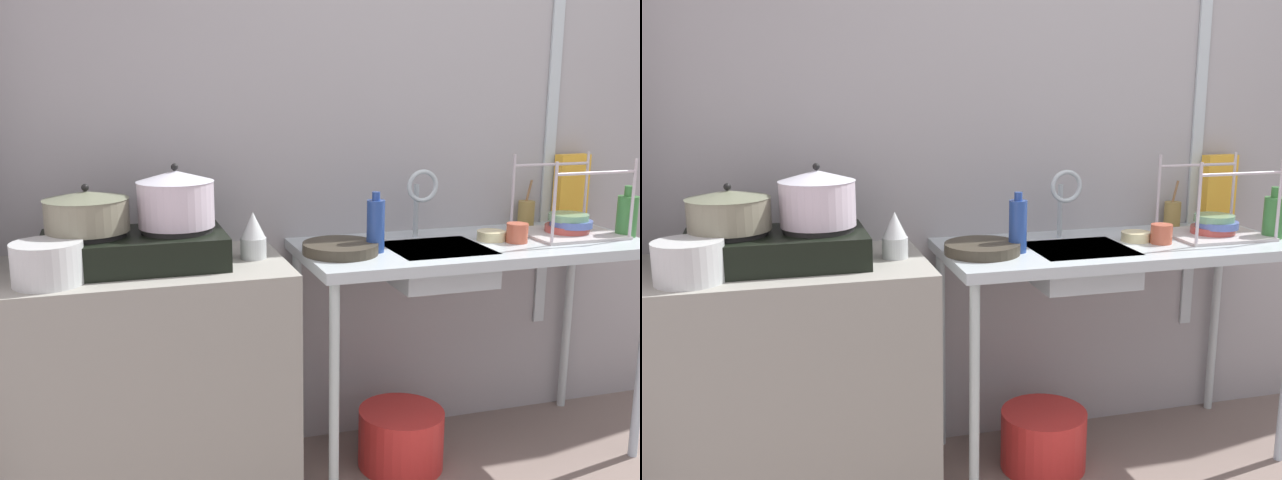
{
  "view_description": "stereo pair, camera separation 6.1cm",
  "coord_description": "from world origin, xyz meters",
  "views": [
    {
      "loc": [
        -1.52,
        -1.23,
        1.49
      ],
      "look_at": [
        -0.78,
        1.21,
        0.92
      ],
      "focal_mm": 40.72,
      "sensor_mm": 36.0,
      "label": 1
    },
    {
      "loc": [
        -1.46,
        -1.24,
        1.49
      ],
      "look_at": [
        -0.78,
        1.21,
        0.92
      ],
      "focal_mm": 40.72,
      "sensor_mm": 36.0,
      "label": 2
    }
  ],
  "objects": [
    {
      "name": "pot_beside_stove",
      "position": [
        -1.7,
        1.07,
        0.94
      ],
      "size": [
        0.22,
        0.22,
        0.13
      ],
      "color": "silver",
      "rests_on": "counter_concrete"
    },
    {
      "name": "frying_pan",
      "position": [
        -0.72,
        1.18,
        0.89
      ],
      "size": [
        0.27,
        0.27,
        0.04
      ],
      "primitive_type": "cylinder",
      "color": "#363126",
      "rests_on": "counter_sink"
    },
    {
      "name": "pot_on_right_burner",
      "position": [
        -1.29,
        1.21,
        1.1
      ],
      "size": [
        0.26,
        0.26,
        0.21
      ],
      "color": "silver",
      "rests_on": "stove"
    },
    {
      "name": "wall_metal_strip",
      "position": [
        0.33,
        1.49,
        1.52
      ],
      "size": [
        0.05,
        0.01,
        2.22
      ],
      "primitive_type": "cube",
      "color": "#B0BFC4"
    },
    {
      "name": "cup_by_rack",
      "position": [
        -0.01,
        1.16,
        0.91
      ],
      "size": [
        0.08,
        0.08,
        0.07
      ],
      "primitive_type": "cylinder",
      "color": "#B7543B",
      "rests_on": "counter_sink"
    },
    {
      "name": "counter_sink",
      "position": [
        -0.17,
        1.21,
        0.8
      ],
      "size": [
        1.35,
        0.57,
        0.87
      ],
      "color": "#B0BFC4",
      "rests_on": "ground"
    },
    {
      "name": "utensil_jar",
      "position": [
        0.21,
        1.44,
        0.93
      ],
      "size": [
        0.07,
        0.07,
        0.2
      ],
      "color": "olive",
      "rests_on": "counter_sink"
    },
    {
      "name": "bottle_by_sink",
      "position": [
        -0.59,
        1.17,
        0.97
      ],
      "size": [
        0.07,
        0.07,
        0.22
      ],
      "color": "navy",
      "rests_on": "counter_sink"
    },
    {
      "name": "dish_rack",
      "position": [
        0.26,
        1.22,
        0.92
      ],
      "size": [
        0.37,
        0.31,
        0.32
      ],
      "color": "#BBB0B8",
      "rests_on": "counter_sink"
    },
    {
      "name": "percolator",
      "position": [
        -1.03,
        1.21,
        0.95
      ],
      "size": [
        0.09,
        0.09,
        0.17
      ],
      "color": "silver",
      "rests_on": "counter_concrete"
    },
    {
      "name": "bucket_on_floor",
      "position": [
        -0.47,
        1.17,
        0.11
      ],
      "size": [
        0.33,
        0.33,
        0.23
      ],
      "primitive_type": "cylinder",
      "color": "red",
      "rests_on": "ground"
    },
    {
      "name": "faucet",
      "position": [
        -0.34,
        1.32,
        1.06
      ],
      "size": [
        0.13,
        0.07,
        0.28
      ],
      "color": "#B0BFC4",
      "rests_on": "counter_sink"
    },
    {
      "name": "bottle_by_rack",
      "position": [
        0.47,
        1.14,
        0.96
      ],
      "size": [
        0.08,
        0.08,
        0.2
      ],
      "color": "#367537",
      "rests_on": "counter_sink"
    },
    {
      "name": "sink_basin",
      "position": [
        -0.34,
        1.17,
        0.81
      ],
      "size": [
        0.37,
        0.33,
        0.13
      ],
      "primitive_type": "cube",
      "color": "#B0BFC4",
      "rests_on": "counter_sink"
    },
    {
      "name": "cereal_box",
      "position": [
        0.43,
        1.45,
        1.02
      ],
      "size": [
        0.15,
        0.06,
        0.3
      ],
      "primitive_type": "cube",
      "rotation": [
        0.0,
        0.0,
        0.06
      ],
      "color": "gold",
      "rests_on": "counter_sink"
    },
    {
      "name": "counter_concrete",
      "position": [
        -1.42,
        1.21,
        0.44
      ],
      "size": [
        0.99,
        0.57,
        0.87
      ],
      "primitive_type": "cube",
      "color": "gray",
      "rests_on": "ground"
    },
    {
      "name": "wall_back",
      "position": [
        0.0,
        1.55,
        1.38
      ],
      "size": [
        4.69,
        0.1,
        2.77
      ],
      "primitive_type": "cube",
      "color": "#99989B",
      "rests_on": "ground"
    },
    {
      "name": "stove",
      "position": [
        -1.43,
        1.21,
        0.93
      ],
      "size": [
        0.6,
        0.36,
        0.13
      ],
      "color": "black",
      "rests_on": "counter_concrete"
    },
    {
      "name": "pot_on_left_burner",
      "position": [
        -1.58,
        1.21,
        1.07
      ],
      "size": [
        0.27,
        0.27,
        0.16
      ],
      "color": "slate",
      "rests_on": "stove"
    },
    {
      "name": "small_bowl_on_drainboard",
      "position": [
        -0.08,
        1.23,
        0.89
      ],
      "size": [
        0.11,
        0.11,
        0.04
      ],
      "primitive_type": "cylinder",
      "color": "beige",
      "rests_on": "counter_sink"
    }
  ]
}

